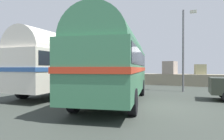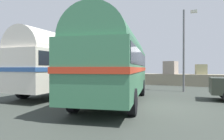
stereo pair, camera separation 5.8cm
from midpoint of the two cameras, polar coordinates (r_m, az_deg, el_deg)
The scene contains 5 objects.
ground at distance 8.82m, azimuth 12.41°, elevation -10.45°, with size 32.00×26.00×0.02m.
breakwater at distance 20.36m, azimuth 19.61°, elevation -2.28°, with size 31.36×1.95×2.36m.
vintage_coach at distance 9.73m, azimuth 1.36°, elevation 2.67°, with size 4.39×8.91×3.70m.
second_coach at distance 13.09m, azimuth -12.46°, elevation 2.12°, with size 3.14×8.76×3.70m.
lamp_post at distance 14.98m, azimuth 20.47°, elevation 6.70°, with size 0.92×0.58×5.80m.
Camera 2 is at (2.07, -8.40, 1.69)m, focal length 31.69 mm.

